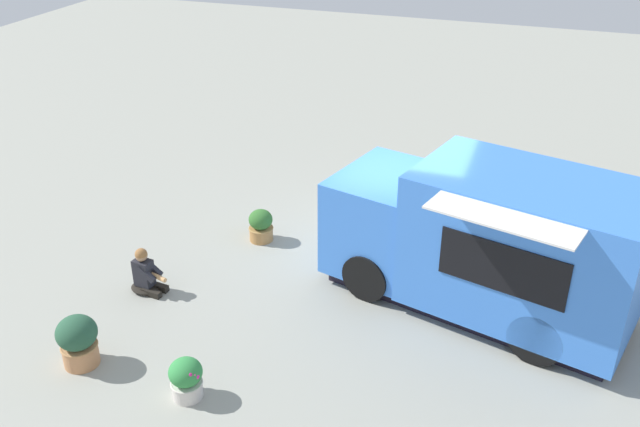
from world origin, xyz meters
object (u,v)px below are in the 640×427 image
(person_customer, at_px, (146,275))
(food_truck, at_px, (487,244))
(planter_flowering_side, at_px, (261,225))
(planter_flowering_far, at_px, (78,340))
(planter_flowering_near, at_px, (186,378))

(person_customer, bearing_deg, food_truck, 15.11)
(person_customer, xyz_separation_m, planter_flowering_side, (1.15, 2.23, 0.00))
(food_truck, height_order, planter_flowering_side, food_truck)
(planter_flowering_far, bearing_deg, planter_flowering_side, 76.01)
(planter_flowering_near, bearing_deg, planter_flowering_side, 100.08)
(food_truck, distance_m, planter_flowering_side, 4.41)
(planter_flowering_near, relative_size, planter_flowering_far, 0.77)
(person_customer, bearing_deg, planter_flowering_side, 62.73)
(person_customer, xyz_separation_m, planter_flowering_near, (1.91, -2.07, 0.01))
(planter_flowering_near, relative_size, planter_flowering_side, 0.98)
(planter_flowering_near, bearing_deg, person_customer, 132.83)
(planter_flowering_near, distance_m, planter_flowering_side, 4.36)
(person_customer, height_order, planter_flowering_near, person_customer)
(food_truck, relative_size, planter_flowering_side, 8.23)
(planter_flowering_side, bearing_deg, planter_flowering_near, -79.92)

